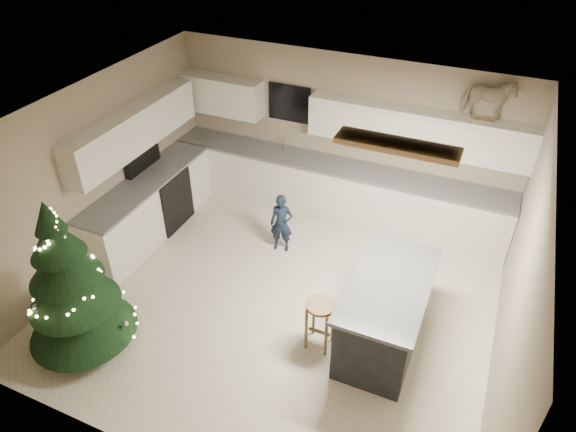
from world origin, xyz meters
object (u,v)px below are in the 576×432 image
at_px(bar_stool, 320,314).
at_px(toddler, 282,224).
at_px(rocking_horse, 488,99).
at_px(christmas_tree, 72,290).
at_px(island, 385,312).

height_order(bar_stool, toddler, toddler).
bearing_deg(toddler, rocking_horse, 16.22).
distance_m(christmas_tree, rocking_horse, 5.68).
relative_size(island, christmas_tree, 0.82).
distance_m(christmas_tree, toddler, 3.02).
xyz_separation_m(bar_stool, toddler, (-1.18, 1.51, -0.04)).
bearing_deg(island, christmas_tree, -156.20).
xyz_separation_m(island, rocking_horse, (0.51, 2.46, 1.83)).
bearing_deg(toddler, island, -44.21).
relative_size(christmas_tree, rocking_horse, 2.97).
height_order(island, toddler, island).
relative_size(bar_stool, christmas_tree, 0.33).
relative_size(christmas_tree, toddler, 2.22).
height_order(christmas_tree, toddler, christmas_tree).
xyz_separation_m(island, toddler, (-1.87, 1.15, -0.01)).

